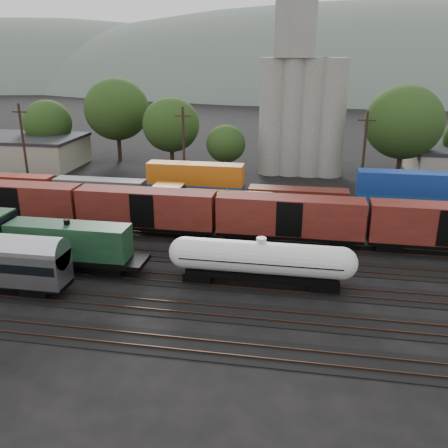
% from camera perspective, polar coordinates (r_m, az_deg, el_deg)
% --- Properties ---
extents(ground, '(600.00, 600.00, 0.00)m').
position_cam_1_polar(ground, '(48.41, 2.87, -4.33)').
color(ground, black).
extents(tracks, '(180.00, 33.20, 0.20)m').
position_cam_1_polar(tracks, '(48.39, 2.87, -4.28)').
color(tracks, black).
rests_on(tracks, ground).
extents(green_locomotive, '(18.82, 3.32, 4.98)m').
position_cam_1_polar(green_locomotive, '(48.98, -20.72, -1.79)').
color(green_locomotive, black).
rests_on(green_locomotive, ground).
extents(tank_car_a, '(16.13, 2.89, 4.23)m').
position_cam_1_polar(tank_car_a, '(42.68, 4.24, -4.08)').
color(tank_car_a, white).
rests_on(tank_car_a, ground).
extents(orange_locomotive, '(16.72, 2.79, 4.18)m').
position_cam_1_polar(orange_locomotive, '(57.86, -2.37, 2.30)').
color(orange_locomotive, black).
rests_on(orange_locomotive, ground).
extents(boxcar_string, '(169.00, 2.90, 4.20)m').
position_cam_1_polar(boxcar_string, '(51.66, 7.53, 0.81)').
color(boxcar_string, black).
rests_on(boxcar_string, ground).
extents(container_wall, '(160.00, 2.60, 5.80)m').
position_cam_1_polar(container_wall, '(62.40, -0.25, 3.33)').
color(container_wall, black).
rests_on(container_wall, ground).
extents(grain_silo, '(13.40, 5.00, 29.00)m').
position_cam_1_polar(grain_silo, '(80.35, 8.81, 13.47)').
color(grain_silo, gray).
rests_on(grain_silo, ground).
extents(industrial_sheds, '(119.38, 17.26, 5.10)m').
position_cam_1_polar(industrial_sheds, '(80.98, 10.86, 7.16)').
color(industrial_sheds, '#9E937F').
rests_on(industrial_sheds, ground).
extents(tree_band, '(163.66, 21.77, 14.52)m').
position_cam_1_polar(tree_band, '(81.26, 7.13, 10.90)').
color(tree_band, black).
rests_on(tree_band, ground).
extents(utility_poles, '(122.20, 0.36, 12.00)m').
position_cam_1_polar(utility_poles, '(67.46, 5.40, 8.10)').
color(utility_poles, black).
rests_on(utility_poles, ground).
extents(distant_hills, '(860.00, 286.00, 130.00)m').
position_cam_1_polar(distant_hills, '(307.10, 13.77, 11.66)').
color(distant_hills, '#59665B').
rests_on(distant_hills, ground).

